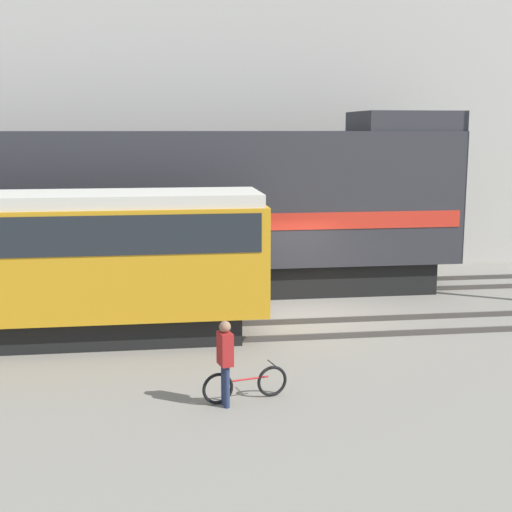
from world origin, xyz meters
name	(u,v)px	position (x,y,z in m)	size (l,w,h in m)	color
ground_plane	(304,315)	(0.00, 0.00, 0.00)	(120.00, 120.00, 0.00)	gray
track_near	(317,328)	(0.00, -1.59, 0.07)	(60.00, 1.50, 0.14)	#47423D
track_far	(284,288)	(0.00, 3.10, 0.07)	(60.00, 1.50, 0.14)	#47423D
building_backdrop	(255,74)	(0.00, 9.77, 7.19)	(40.31, 6.00, 14.37)	#B7B2A8
freight_locomotive	(175,210)	(-3.40, 3.10, 2.63)	(17.63, 3.04, 5.61)	black
streetcar	(43,258)	(-6.67, -1.59, 2.06)	(10.55, 2.54, 3.60)	black
bicycle	(245,384)	(-2.38, -5.99, 0.31)	(1.67, 0.57, 0.67)	black
person	(225,355)	(-2.79, -6.23, 0.99)	(0.30, 0.40, 1.64)	#232D4C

